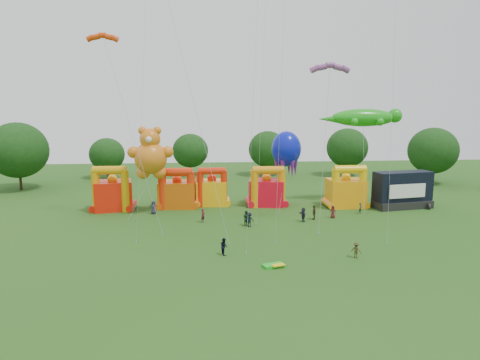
{
  "coord_description": "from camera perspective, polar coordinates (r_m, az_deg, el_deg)",
  "views": [
    {
      "loc": [
        -5.45,
        -34.15,
        14.65
      ],
      "look_at": [
        -1.07,
        18.0,
        5.71
      ],
      "focal_mm": 32.0,
      "sensor_mm": 36.0,
      "label": 1
    }
  ],
  "objects": [
    {
      "name": "spectator_8",
      "position": [
        43.37,
        -2.14,
        -8.84
      ],
      "size": [
        0.87,
        1.0,
        1.74
      ],
      "primitive_type": "imported",
      "rotation": [
        0.0,
        0.0,
        1.85
      ],
      "color": "black",
      "rests_on": "ground"
    },
    {
      "name": "stage_trailer",
      "position": [
        67.12,
        20.85,
        -1.28
      ],
      "size": [
        8.93,
        4.63,
        5.4
      ],
      "color": "black",
      "rests_on": "ground"
    },
    {
      "name": "spectator_0",
      "position": [
        60.58,
        -11.48,
        -3.58
      ],
      "size": [
        0.93,
        0.62,
        1.88
      ],
      "primitive_type": "imported",
      "rotation": [
        0.0,
        0.0,
        -0.02
      ],
      "color": "#25293E",
      "rests_on": "ground"
    },
    {
      "name": "octopus_kite",
      "position": [
        64.31,
        5.98,
        1.72
      ],
      "size": [
        4.56,
        8.99,
        11.17
      ],
      "color": "#0C16B4",
      "rests_on": "ground"
    },
    {
      "name": "spectator_7",
      "position": [
        61.86,
        15.75,
        -3.63
      ],
      "size": [
        0.66,
        0.68,
        1.58
      ],
      "primitive_type": "imported",
      "rotation": [
        0.0,
        0.0,
        0.87
      ],
      "color": "#1A412E",
      "rests_on": "ground"
    },
    {
      "name": "bouncy_castle_0",
      "position": [
        63.93,
        -16.62,
        -1.68
      ],
      "size": [
        5.91,
        5.11,
        6.58
      ],
      "color": "red",
      "rests_on": "ground"
    },
    {
      "name": "bouncy_castle_4",
      "position": [
        65.18,
        13.97,
        -1.4
      ],
      "size": [
        5.2,
        4.19,
        6.42
      ],
      "color": "orange",
      "rests_on": "ground"
    },
    {
      "name": "bouncy_castle_1",
      "position": [
        63.67,
        -8.37,
        -1.59
      ],
      "size": [
        5.54,
        4.57,
        6.07
      ],
      "color": "#D6560B",
      "rests_on": "ground"
    },
    {
      "name": "parafoil_kites",
      "position": [
        50.55,
        -8.95,
        7.55
      ],
      "size": [
        31.74,
        12.87,
        29.27
      ],
      "color": "red",
      "rests_on": "ground"
    },
    {
      "name": "bouncy_castle_2",
      "position": [
        64.54,
        -3.75,
        -1.4
      ],
      "size": [
        4.73,
        3.89,
        5.9
      ],
      "color": "#FFB00D",
      "rests_on": "ground"
    },
    {
      "name": "spectator_9",
      "position": [
        44.06,
        15.23,
        -8.99
      ],
      "size": [
        1.15,
        1.13,
        1.59
      ],
      "primitive_type": "imported",
      "rotation": [
        0.0,
        0.0,
        2.39
      ],
      "color": "#3F3619",
      "rests_on": "ground"
    },
    {
      "name": "bouncy_castle_3",
      "position": [
        64.3,
        3.59,
        -1.37
      ],
      "size": [
        5.79,
        4.96,
        6.15
      ],
      "color": "red",
      "rests_on": "ground"
    },
    {
      "name": "tree_ring",
      "position": [
        36.02,
        2.1,
        -3.78
      ],
      "size": [
        126.27,
        128.4,
        12.07
      ],
      "color": "#352314",
      "rests_on": "ground"
    },
    {
      "name": "ground",
      "position": [
        37.56,
        4.04,
        -13.29
      ],
      "size": [
        160.0,
        160.0,
        0.0
      ],
      "primitive_type": "plane",
      "color": "#1F5116",
      "rests_on": "ground"
    },
    {
      "name": "teddy_bear_kite",
      "position": [
        59.63,
        -12.23,
        1.66
      ],
      "size": [
        6.25,
        5.55,
        12.16
      ],
      "color": "orange",
      "rests_on": "ground"
    },
    {
      "name": "spectator_1",
      "position": [
        55.33,
        -4.96,
        -4.74
      ],
      "size": [
        0.72,
        0.78,
        1.78
      ],
      "primitive_type": "imported",
      "rotation": [
        0.0,
        0.0,
        0.96
      ],
      "color": "#511725",
      "rests_on": "ground"
    },
    {
      "name": "gecko_kite",
      "position": [
        66.0,
        16.18,
        3.83
      ],
      "size": [
        13.09,
        9.98,
        14.55
      ],
      "color": "#1DA016",
      "rests_on": "ground"
    },
    {
      "name": "spectator_2",
      "position": [
        53.77,
        0.84,
        -5.08
      ],
      "size": [
        1.13,
        1.15,
        1.87
      ],
      "primitive_type": "imported",
      "rotation": [
        0.0,
        0.0,
        2.26
      ],
      "color": "#1C4623",
      "rests_on": "ground"
    },
    {
      "name": "spectator_4",
      "position": [
        57.28,
        9.85,
        -4.26
      ],
      "size": [
        0.97,
        1.24,
        1.96
      ],
      "primitive_type": "imported",
      "rotation": [
        0.0,
        0.0,
        4.22
      ],
      "color": "#432F1A",
      "rests_on": "ground"
    },
    {
      "name": "spectator_3",
      "position": [
        53.1,
        1.24,
        -5.31
      ],
      "size": [
        1.22,
        0.77,
        1.8
      ],
      "primitive_type": "imported",
      "rotation": [
        0.0,
        0.0,
        3.23
      ],
      "color": "black",
      "rests_on": "ground"
    },
    {
      "name": "spectator_6",
      "position": [
        58.55,
        12.27,
        -4.16
      ],
      "size": [
        0.99,
        0.89,
        1.71
      ],
      "primitive_type": "imported",
      "rotation": [
        0.0,
        0.0,
        5.75
      ],
      "color": "#59191C",
      "rests_on": "ground"
    },
    {
      "name": "diamond_kites",
      "position": [
        48.98,
        2.91,
        13.16
      ],
      "size": [
        29.7,
        17.54,
        40.49
      ],
      "color": "red",
      "rests_on": "ground"
    },
    {
      "name": "folded_kite_bundle",
      "position": [
        40.61,
        4.57,
        -11.27
      ],
      "size": [
        2.21,
        1.59,
        0.31
      ],
      "color": "green",
      "rests_on": "ground"
    },
    {
      "name": "spectator_5",
      "position": [
        56.02,
        8.41,
        -4.59
      ],
      "size": [
        0.91,
        1.79,
        1.85
      ],
      "primitive_type": "imported",
      "rotation": [
        0.0,
        0.0,
        4.94
      ],
      "color": "#242137",
      "rests_on": "ground"
    }
  ]
}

